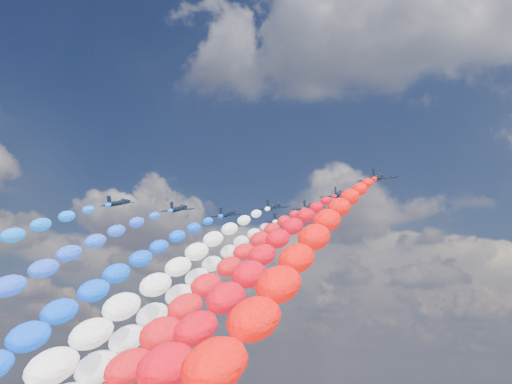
% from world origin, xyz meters
% --- Properties ---
extents(jet_0, '(8.98, 11.96, 6.05)m').
position_xyz_m(jet_0, '(-33.42, -5.11, 90.58)').
color(jet_0, black).
extents(jet_1, '(8.89, 11.90, 6.05)m').
position_xyz_m(jet_1, '(-22.14, 5.83, 90.58)').
color(jet_1, black).
extents(trail_1, '(5.60, 110.57, 58.40)m').
position_xyz_m(trail_1, '(-22.14, -51.25, 62.62)').
color(trail_1, blue).
extents(jet_2, '(8.93, 11.93, 6.05)m').
position_xyz_m(jet_2, '(-12.61, 15.89, 90.58)').
color(jet_2, black).
extents(trail_2, '(5.60, 110.57, 58.40)m').
position_xyz_m(trail_2, '(-12.61, -41.19, 62.62)').
color(trail_2, blue).
extents(jet_3, '(8.87, 11.89, 6.05)m').
position_xyz_m(jet_3, '(1.66, 12.36, 90.58)').
color(jet_3, black).
extents(trail_3, '(5.60, 110.57, 58.40)m').
position_xyz_m(trail_3, '(1.66, -44.72, 62.62)').
color(trail_3, white).
extents(jet_4, '(9.11, 12.06, 6.05)m').
position_xyz_m(jet_4, '(-1.37, 27.01, 90.58)').
color(jet_4, black).
extents(trail_4, '(5.60, 110.57, 58.40)m').
position_xyz_m(trail_4, '(-1.37, -30.07, 62.62)').
color(trail_4, white).
extents(jet_5, '(8.82, 11.85, 6.05)m').
position_xyz_m(jet_5, '(10.04, 15.89, 90.58)').
color(jet_5, black).
extents(trail_5, '(5.60, 110.57, 58.40)m').
position_xyz_m(trail_5, '(10.04, -41.18, 62.62)').
color(trail_5, red).
extents(jet_6, '(9.16, 12.09, 6.05)m').
position_xyz_m(jet_6, '(20.33, 6.02, 90.58)').
color(jet_6, black).
extents(trail_6, '(5.60, 110.57, 58.40)m').
position_xyz_m(trail_6, '(20.33, -51.06, 62.62)').
color(trail_6, red).
extents(jet_7, '(8.95, 11.94, 6.05)m').
position_xyz_m(jet_7, '(31.76, -5.11, 90.58)').
color(jet_7, black).
extents(trail_7, '(5.60, 110.57, 58.40)m').
position_xyz_m(trail_7, '(31.76, -62.19, 62.62)').
color(trail_7, '#F90B08').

